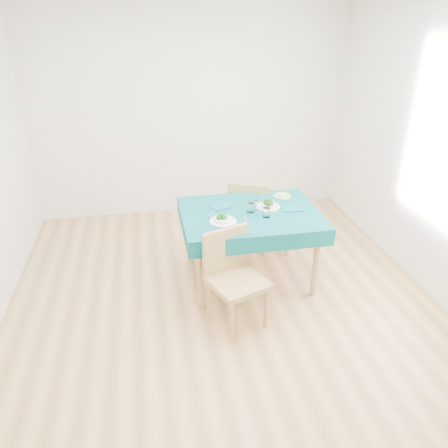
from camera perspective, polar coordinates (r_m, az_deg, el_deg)
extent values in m
cube|color=#A07242|center=(4.20, 0.00, -10.58)|extent=(4.00, 4.50, 0.02)
cube|color=silver|center=(5.70, -4.34, 14.52)|extent=(4.00, 0.02, 2.70)
cube|color=silver|center=(1.68, 15.15, -18.48)|extent=(4.00, 0.02, 2.70)
cube|color=silver|center=(4.37, 27.02, 8.06)|extent=(0.02, 4.50, 2.70)
cube|color=#075054|center=(4.36, 3.33, -2.99)|extent=(1.31, 1.00, 0.76)
cube|color=#9D7C4A|center=(3.67, 1.84, -6.05)|extent=(0.58, 0.60, 1.10)
cube|color=#9D7C4A|center=(4.91, 3.45, 2.75)|extent=(0.59, 0.61, 1.10)
cube|color=silver|center=(4.00, -1.61, 0.38)|extent=(0.07, 0.17, 0.00)
cube|color=silver|center=(4.03, 2.88, 0.52)|extent=(0.02, 0.19, 0.00)
cube|color=silver|center=(4.37, 4.30, 2.66)|extent=(0.06, 0.18, 0.00)
cube|color=silver|center=(4.38, 9.18, 2.42)|extent=(0.09, 0.23, 0.00)
cube|color=#0B595D|center=(4.29, -0.40, 2.30)|extent=(0.24, 0.21, 0.01)
cube|color=#0B595D|center=(4.29, 9.02, 1.98)|extent=(0.22, 0.16, 0.01)
cylinder|color=white|center=(4.17, 3.52, 2.13)|extent=(0.07, 0.07, 0.09)
cylinder|color=white|center=(4.09, 5.57, 1.52)|extent=(0.07, 0.07, 0.09)
cylinder|color=#A8C862|center=(4.58, 7.61, 3.67)|extent=(0.19, 0.19, 0.01)
cube|color=beige|center=(4.58, 7.62, 3.81)|extent=(0.12, 0.12, 0.01)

